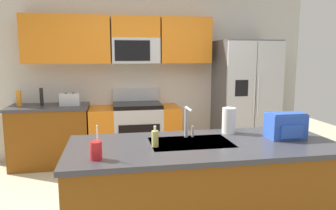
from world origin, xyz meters
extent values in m
cube|color=beige|center=(0.00, 2.15, 1.30)|extent=(5.20, 0.10, 2.60)
cube|color=orange|center=(-1.50, 1.94, 1.85)|extent=(0.70, 0.32, 0.70)
cube|color=orange|center=(-0.87, 1.94, 1.85)|extent=(0.55, 0.32, 0.70)
cube|color=orange|center=(0.56, 1.94, 1.85)|extent=(0.79, 0.32, 0.70)
cube|color=#B7BABF|center=(-0.22, 1.94, 1.69)|extent=(0.72, 0.32, 0.38)
cube|color=black|center=(-0.28, 1.78, 1.69)|extent=(0.52, 0.01, 0.30)
cube|color=orange|center=(-0.22, 1.94, 2.04)|extent=(0.72, 0.32, 0.32)
cube|color=brown|center=(-1.50, 1.80, 0.43)|extent=(1.09, 0.60, 0.86)
cube|color=#38383D|center=(-1.50, 1.80, 0.88)|extent=(1.12, 0.63, 0.04)
cube|color=#B7BABF|center=(-0.22, 1.80, 0.42)|extent=(0.72, 0.60, 0.84)
cube|color=black|center=(-0.22, 1.50, 0.45)|extent=(0.60, 0.01, 0.36)
cube|color=black|center=(-0.22, 1.80, 0.87)|extent=(0.72, 0.60, 0.06)
cube|color=#B7BABF|center=(-0.22, 2.07, 1.00)|extent=(0.72, 0.06, 0.20)
cube|color=orange|center=(-0.76, 1.80, 0.42)|extent=(0.36, 0.60, 0.84)
cube|color=orange|center=(0.28, 1.80, 0.42)|extent=(0.28, 0.60, 0.84)
cube|color=#4C4F54|center=(1.50, 1.75, 0.93)|extent=(0.90, 0.70, 1.85)
cube|color=#B7BABF|center=(1.28, 1.38, 0.93)|extent=(0.44, 0.04, 1.81)
cube|color=#B7BABF|center=(1.73, 1.38, 0.93)|extent=(0.44, 0.04, 1.81)
cylinder|color=silver|center=(1.47, 1.35, 1.02)|extent=(0.02, 0.02, 0.60)
cylinder|color=silver|center=(1.53, 1.35, 1.02)|extent=(0.02, 0.02, 0.60)
cube|color=black|center=(1.28, 1.36, 1.15)|extent=(0.20, 0.00, 0.24)
cube|color=brown|center=(0.14, -0.54, 0.43)|extent=(2.21, 0.90, 0.86)
cube|color=#38383D|center=(0.14, -0.54, 0.88)|extent=(2.25, 0.94, 0.04)
cube|color=#B7BABF|center=(0.04, -0.49, 0.89)|extent=(0.68, 0.44, 0.03)
cube|color=#B7BABF|center=(-1.20, 1.75, 0.99)|extent=(0.28, 0.16, 0.18)
cube|color=black|center=(-1.25, 1.75, 1.08)|extent=(0.03, 0.11, 0.01)
cube|color=black|center=(-1.15, 1.75, 1.08)|extent=(0.03, 0.11, 0.01)
cylinder|color=black|center=(-1.60, 1.80, 1.03)|extent=(0.05, 0.05, 0.26)
cylinder|color=orange|center=(-1.90, 1.80, 1.01)|extent=(0.07, 0.07, 0.23)
cylinder|color=#B7BABF|center=(0.04, -0.32, 1.04)|extent=(0.03, 0.03, 0.28)
cylinder|color=#B7BABF|center=(0.04, -0.42, 1.17)|extent=(0.02, 0.20, 0.02)
cylinder|color=#B7BABF|center=(0.10, -0.32, 0.95)|extent=(0.02, 0.02, 0.10)
cylinder|color=red|center=(-0.73, -0.80, 0.96)|extent=(0.08, 0.08, 0.13)
cylinder|color=white|center=(-0.72, -0.80, 1.08)|extent=(0.01, 0.03, 0.14)
cylinder|color=#D8CC66|center=(-0.28, -0.56, 0.97)|extent=(0.06, 0.06, 0.13)
cylinder|color=white|center=(-0.28, -0.56, 1.05)|extent=(0.02, 0.02, 0.04)
cylinder|color=white|center=(0.47, -0.23, 1.02)|extent=(0.12, 0.12, 0.24)
cube|color=blue|center=(0.90, -0.50, 1.01)|extent=(0.32, 0.20, 0.22)
cube|color=#2749A9|center=(0.90, -0.52, 1.11)|extent=(0.30, 0.14, 0.03)
cube|color=blue|center=(0.90, -0.60, 0.98)|extent=(0.20, 0.03, 0.11)
camera|label=1|loc=(-0.62, -3.02, 1.63)|focal=34.18mm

